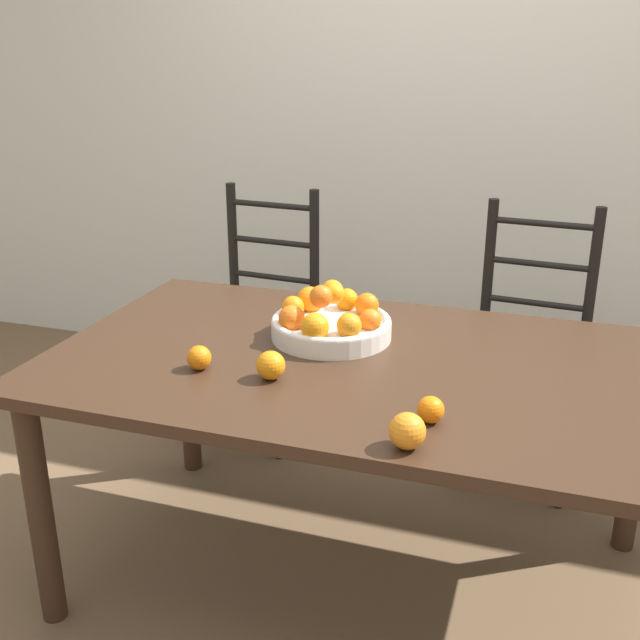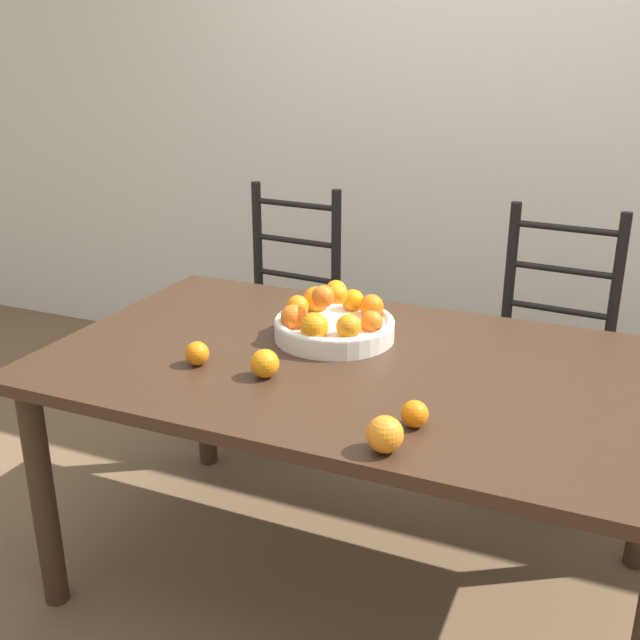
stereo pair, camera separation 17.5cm
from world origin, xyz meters
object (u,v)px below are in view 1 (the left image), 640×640
(orange_loose_3, at_px, (431,410))
(chair_right, at_px, (527,352))
(fruit_bowl, at_px, (330,321))
(orange_loose_1, at_px, (271,365))
(orange_loose_0, at_px, (407,431))
(chair_left, at_px, (260,321))
(orange_loose_2, at_px, (199,358))

(orange_loose_3, bearing_deg, chair_right, 81.75)
(fruit_bowl, xyz_separation_m, orange_loose_1, (-0.06, -0.33, -0.01))
(orange_loose_0, distance_m, chair_left, 1.58)
(orange_loose_0, relative_size, orange_loose_3, 1.28)
(orange_loose_0, height_order, orange_loose_2, orange_loose_0)
(orange_loose_3, height_order, chair_right, chair_right)
(orange_loose_3, xyz_separation_m, chair_left, (-0.91, 1.15, -0.29))
(orange_loose_0, relative_size, chair_right, 0.08)
(fruit_bowl, xyz_separation_m, chair_right, (0.55, 0.71, -0.31))
(orange_loose_0, relative_size, orange_loose_1, 1.06)
(orange_loose_3, distance_m, chair_left, 1.49)
(fruit_bowl, xyz_separation_m, orange_loose_3, (0.38, -0.43, -0.02))
(orange_loose_3, bearing_deg, chair_left, 128.46)
(orange_loose_0, height_order, orange_loose_1, orange_loose_0)
(chair_left, height_order, chair_right, same)
(orange_loose_0, xyz_separation_m, orange_loose_2, (-0.62, 0.24, -0.01))
(fruit_bowl, bearing_deg, orange_loose_3, -48.78)
(chair_left, relative_size, chair_right, 1.00)
(orange_loose_2, relative_size, chair_right, 0.06)
(fruit_bowl, relative_size, chair_left, 0.35)
(fruit_bowl, distance_m, orange_loose_0, 0.67)
(orange_loose_0, xyz_separation_m, orange_loose_3, (0.03, 0.13, -0.01))
(orange_loose_1, height_order, orange_loose_2, orange_loose_1)
(orange_loose_1, height_order, chair_right, chair_right)
(orange_loose_3, bearing_deg, orange_loose_2, 170.79)
(chair_left, bearing_deg, orange_loose_1, -61.03)
(orange_loose_3, xyz_separation_m, chair_right, (0.17, 1.15, -0.29))
(orange_loose_2, bearing_deg, orange_loose_1, 0.58)
(orange_loose_0, bearing_deg, chair_right, 81.43)
(chair_left, xyz_separation_m, chair_right, (1.08, -0.00, 0.00))
(orange_loose_2, height_order, chair_left, chair_left)
(orange_loose_3, relative_size, chair_left, 0.06)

